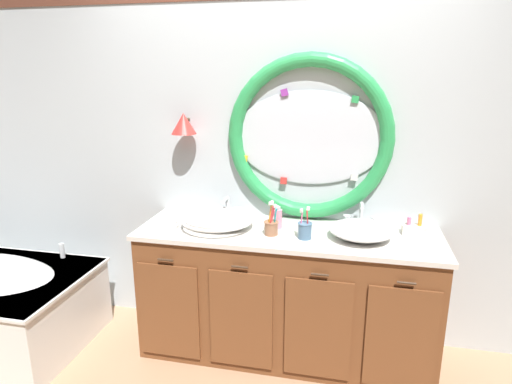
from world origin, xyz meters
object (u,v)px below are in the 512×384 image
Objects in this scene: sink_basin_right at (361,230)px; folded_hand_towel at (161,226)px; toothbrush_holder_right at (305,230)px; toiletry_basket at (414,229)px; toothbrush_holder_left at (271,226)px; sink_basin_left at (217,219)px; soap_dispenser at (278,218)px.

folded_hand_towel is (-1.25, -0.11, -0.03)m from sink_basin_right.
toiletry_basket is (0.65, 0.22, -0.02)m from toothbrush_holder_right.
toothbrush_holder_left is 0.71m from folded_hand_towel.
toiletry_basket is at bearing 9.49° from folded_hand_towel.
folded_hand_towel is at bearing -177.45° from toothbrush_holder_right.
sink_basin_left is at bearing -180.00° from sink_basin_right.
sink_basin_left is 3.35× the size of toiletry_basket.
toiletry_basket is at bearing 18.71° from toothbrush_holder_right.
soap_dispenser is at bearing 81.58° from toothbrush_holder_left.
toothbrush_holder_right is at bearing -37.33° from soap_dispenser.
soap_dispenser reaches higher than folded_hand_towel.
folded_hand_towel is (-0.34, -0.11, -0.03)m from sink_basin_left.
toothbrush_holder_left is 0.21m from toothbrush_holder_right.
folded_hand_towel is at bearing -174.95° from sink_basin_right.
soap_dispenser reaches higher than sink_basin_left.
toothbrush_holder_right reaches higher than sink_basin_right.
soap_dispenser is (-0.52, 0.08, 0.01)m from sink_basin_right.
sink_basin_right is 1.70× the size of toothbrush_holder_left.
sink_basin_left is 0.39m from soap_dispenser.
toiletry_basket reaches higher than sink_basin_left.
soap_dispenser is at bearing 11.21° from sink_basin_left.
sink_basin_left is at bearing 173.07° from toothbrush_holder_right.
sink_basin_left is 0.37m from toothbrush_holder_left.
toothbrush_holder_left is at bearing -98.42° from soap_dispenser.
toothbrush_holder_left reaches higher than sink_basin_right.
soap_dispenser is 0.85m from toiletry_basket.
soap_dispenser reaches higher than sink_basin_right.
folded_hand_towel is at bearing -175.22° from toothbrush_holder_left.
folded_hand_towel is 1.38× the size of toiletry_basket.
soap_dispenser is at bearing -174.83° from toiletry_basket.
toothbrush_holder_right is 0.24m from soap_dispenser.
toiletry_basket reaches higher than folded_hand_towel.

